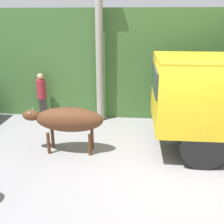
{
  "coord_description": "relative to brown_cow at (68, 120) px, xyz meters",
  "views": [
    {
      "loc": [
        -0.91,
        -5.71,
        3.48
      ],
      "look_at": [
        -1.48,
        0.87,
        1.1
      ],
      "focal_mm": 42.0,
      "sensor_mm": 36.0,
      "label": 1
    }
  ],
  "objects": [
    {
      "name": "building_backdrop",
      "position": [
        -2.34,
        4.23,
        0.42
      ],
      "size": [
        4.88,
        2.7,
        2.66
      ],
      "color": "#C6B793",
      "rests_on": "ground_plane"
    },
    {
      "name": "brown_cow",
      "position": [
        0.0,
        0.0,
        0.0
      ],
      "size": [
        2.19,
        0.66,
        1.26
      ],
      "rotation": [
        0.0,
        0.0,
        -0.17
      ],
      "color": "#512D19",
      "rests_on": "ground_plane"
    },
    {
      "name": "ground_plane",
      "position": [
        2.64,
        -0.64,
        -0.92
      ],
      "size": [
        60.0,
        60.0,
        0.0
      ],
      "primitive_type": "plane",
      "color": "gray"
    },
    {
      "name": "utility_pole",
      "position": [
        0.56,
        2.42,
        1.78
      ],
      "size": [
        0.9,
        0.25,
        5.21
      ],
      "color": "#9E998E",
      "rests_on": "ground_plane"
    },
    {
      "name": "hillside_embankment",
      "position": [
        2.64,
        5.67,
        0.98
      ],
      "size": [
        32.0,
        5.94,
        3.8
      ],
      "color": "#426B33",
      "rests_on": "ground_plane"
    },
    {
      "name": "pedestrian_on_hill",
      "position": [
        -1.52,
        2.36,
        0.0
      ],
      "size": [
        0.41,
        0.41,
        1.67
      ],
      "rotation": [
        0.0,
        0.0,
        3.54
      ],
      "color": "#38332D",
      "rests_on": "ground_plane"
    }
  ]
}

